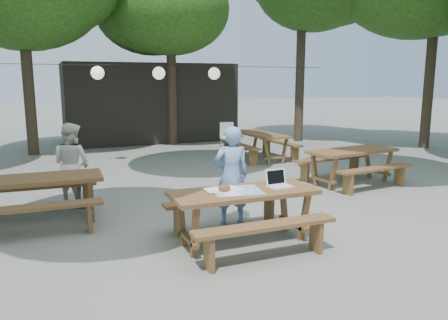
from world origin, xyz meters
name	(u,v)px	position (x,y,z in m)	size (l,w,h in m)	color
ground	(270,225)	(0.00, 0.00, 0.00)	(80.00, 80.00, 0.00)	slate
pavilion	(148,102)	(0.50, 10.50, 1.40)	(6.00, 3.00, 2.80)	black
main_picnic_table	(243,216)	(-0.71, -0.53, 0.39)	(2.00, 1.58, 0.75)	brown
picnic_table_nw	(36,200)	(-3.35, 1.43, 0.39)	(2.03, 1.65, 0.75)	brown
picnic_table_ne	(352,166)	(2.94, 1.75, 0.39)	(2.08, 1.80, 0.75)	brown
picnic_table_far_e	(260,146)	(2.46, 5.14, 0.39)	(1.68, 2.04, 0.75)	brown
woman	(231,176)	(-0.54, 0.30, 0.77)	(0.56, 0.37, 1.54)	#7F9FE9
second_person	(72,164)	(-2.75, 2.38, 0.74)	(0.72, 0.56, 1.48)	silver
plastic_chair	(228,143)	(2.17, 6.80, 0.26)	(0.49, 0.49, 0.90)	silver
laptop	(278,182)	(-0.17, -0.51, 0.81)	(0.35, 0.29, 0.24)	white
tabletop_clutter	(234,190)	(-0.86, -0.52, 0.76)	(0.77, 0.65, 0.08)	#366DB9
paper_lanterns	(159,73)	(-0.19, 6.00, 2.40)	(9.00, 0.34, 0.38)	black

